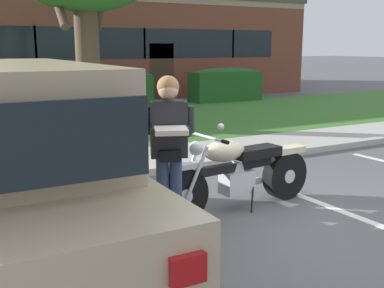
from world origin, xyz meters
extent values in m
plane|color=#565659|center=(0.00, 0.00, 0.00)|extent=(140.00, 140.00, 0.00)
cube|color=#B7B2A8|center=(0.00, 2.88, 0.06)|extent=(60.00, 0.20, 0.12)
cube|color=#B7B2A8|center=(0.00, 3.73, 0.04)|extent=(60.00, 1.50, 0.08)
cube|color=#3D752D|center=(0.00, 7.61, 0.03)|extent=(60.00, 6.27, 0.06)
cube|color=silver|center=(-1.81, 0.20, 0.00)|extent=(0.35, 4.40, 0.01)
cube|color=silver|center=(0.86, 0.20, 0.00)|extent=(0.35, 4.40, 0.01)
cylinder|color=black|center=(-1.03, 0.80, 0.32)|extent=(0.65, 0.16, 0.64)
cylinder|color=silver|center=(-1.03, 0.80, 0.32)|extent=(0.19, 0.14, 0.18)
cylinder|color=black|center=(0.57, 0.96, 0.32)|extent=(0.65, 0.24, 0.64)
cylinder|color=silver|center=(0.57, 0.96, 0.32)|extent=(0.20, 0.22, 0.18)
cube|color=silver|center=(-1.03, 0.80, 0.67)|extent=(0.45, 0.18, 0.06)
cube|color=beige|center=(0.62, 0.96, 0.66)|extent=(0.46, 0.24, 0.08)
cylinder|color=silver|center=(-0.88, 0.74, 0.60)|extent=(0.31, 0.07, 0.58)
cylinder|color=silver|center=(-0.90, 0.90, 0.60)|extent=(0.31, 0.07, 0.58)
sphere|color=silver|center=(-0.86, 0.82, 0.86)|extent=(0.17, 0.17, 0.17)
cylinder|color=silver|center=(-0.72, 0.83, 0.98)|extent=(0.10, 0.72, 0.03)
cylinder|color=black|center=(-0.68, 0.48, 0.98)|extent=(0.05, 0.10, 0.04)
cylinder|color=black|center=(-0.75, 1.19, 0.98)|extent=(0.05, 0.10, 0.04)
sphere|color=silver|center=(-0.71, 0.53, 1.14)|extent=(0.08, 0.08, 0.08)
sphere|color=silver|center=(-0.76, 1.13, 1.14)|extent=(0.08, 0.08, 0.08)
cube|color=black|center=(-0.28, 0.88, 0.56)|extent=(1.10, 0.21, 0.10)
ellipsoid|color=beige|center=(-0.45, 0.86, 0.78)|extent=(0.59, 0.37, 0.26)
cube|color=black|center=(0.05, 0.91, 0.70)|extent=(0.66, 0.34, 0.12)
cube|color=silver|center=(-0.25, 0.88, 0.36)|extent=(0.42, 0.28, 0.28)
cylinder|color=silver|center=(-0.28, 0.88, 0.52)|extent=(0.19, 0.14, 0.21)
cylinder|color=silver|center=(-0.22, 0.88, 0.52)|extent=(0.19, 0.14, 0.21)
cylinder|color=silver|center=(0.10, 1.05, 0.26)|extent=(0.60, 0.14, 0.08)
cylinder|color=silver|center=(0.30, 1.07, 0.26)|extent=(0.60, 0.14, 0.08)
cylinder|color=black|center=(-0.11, 0.73, 0.15)|extent=(0.11, 0.13, 0.30)
cube|color=black|center=(-1.25, 0.55, 0.05)|extent=(0.19, 0.26, 0.10)
cube|color=black|center=(-1.38, 0.60, 0.05)|extent=(0.19, 0.26, 0.10)
cylinder|color=navy|center=(-1.24, 0.57, 0.43)|extent=(0.14, 0.14, 0.86)
cylinder|color=navy|center=(-1.37, 0.62, 0.43)|extent=(0.14, 0.14, 0.86)
cube|color=#232328|center=(-1.30, 0.59, 1.15)|extent=(0.43, 0.34, 0.58)
cube|color=#232328|center=(-1.30, 0.59, 1.42)|extent=(0.35, 0.29, 0.06)
sphere|color=tan|center=(-1.30, 0.59, 1.56)|extent=(0.21, 0.21, 0.21)
sphere|color=olive|center=(-1.30, 0.61, 1.59)|extent=(0.23, 0.23, 0.23)
cube|color=black|center=(-1.35, 0.47, 0.90)|extent=(0.24, 0.17, 0.12)
cylinder|color=#232328|center=(-1.21, 0.39, 1.17)|extent=(0.21, 0.35, 0.09)
cylinder|color=#232328|center=(-1.51, 0.50, 1.17)|extent=(0.21, 0.35, 0.09)
cylinder|color=#232328|center=(-1.11, 0.50, 1.25)|extent=(0.10, 0.10, 0.28)
cylinder|color=#232328|center=(-1.52, 0.65, 1.25)|extent=(0.10, 0.10, 0.28)
cube|color=beige|center=(-1.41, 0.31, 1.19)|extent=(0.41, 0.41, 0.05)
cube|color=#562D19|center=(-1.22, 0.33, 0.12)|extent=(0.28, 0.12, 0.24)
cube|color=#562D19|center=(-1.22, 0.33, 0.22)|extent=(0.28, 0.13, 0.04)
torus|color=#562D19|center=(-1.22, 0.33, 0.26)|extent=(0.20, 0.02, 0.20)
cube|color=black|center=(-2.25, 0.43, 1.48)|extent=(0.06, 2.73, 0.55)
cube|color=black|center=(-3.07, -1.21, 1.48)|extent=(1.56, 0.05, 0.47)
cube|color=#B21414|center=(-2.33, -1.79, 0.88)|extent=(0.20, 0.06, 0.16)
cylinder|color=black|center=(-2.21, 2.04, 0.30)|extent=(0.25, 0.60, 0.60)
cylinder|color=black|center=(-2.19, -0.87, 0.30)|extent=(0.25, 0.60, 0.60)
cylinder|color=brown|center=(-0.22, 7.32, 1.50)|extent=(0.56, 0.56, 2.99)
cylinder|color=brown|center=(0.14, 7.32, 2.98)|extent=(0.20, 0.89, 1.27)
cylinder|color=brown|center=(-0.86, 7.32, 2.95)|extent=(0.20, 1.40, 1.25)
cube|color=#235623|center=(1.42, 10.61, 0.55)|extent=(2.53, 0.90, 1.10)
ellipsoid|color=#235623|center=(1.42, 10.61, 1.10)|extent=(2.40, 0.84, 0.28)
cube|color=#235623|center=(5.70, 10.61, 0.55)|extent=(2.63, 0.90, 1.10)
ellipsoid|color=#235623|center=(5.70, 10.61, 1.10)|extent=(2.50, 0.84, 0.28)
cube|color=brown|center=(-0.48, 17.44, 1.90)|extent=(22.66, 9.91, 3.80)
cube|color=#1E282D|center=(-0.48, 12.52, 2.09)|extent=(19.26, 0.06, 1.10)
cube|color=brown|center=(-0.48, 12.51, 2.09)|extent=(0.08, 0.04, 1.20)
cube|color=brown|center=(3.37, 12.51, 2.09)|extent=(0.08, 0.04, 1.20)
cube|color=brown|center=(7.22, 12.51, 2.09)|extent=(0.08, 0.04, 1.20)
cube|color=#473323|center=(4.05, 12.53, 1.05)|extent=(1.00, 0.08, 2.10)
camera|label=1|loc=(-3.35, -3.74, 2.00)|focal=43.76mm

